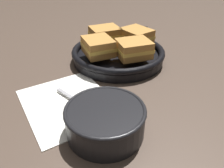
{
  "coord_description": "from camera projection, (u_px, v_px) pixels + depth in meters",
  "views": [
    {
      "loc": [
        0.32,
        -0.24,
        0.31
      ],
      "look_at": [
        -0.01,
        0.05,
        0.03
      ],
      "focal_mm": 35.0,
      "sensor_mm": 36.0,
      "label": 1
    }
  ],
  "objects": [
    {
      "name": "napkin",
      "position": [
        68.0,
        102.0,
        0.5
      ],
      "size": [
        0.25,
        0.22,
        0.0
      ],
      "color": "white",
      "rests_on": "ground_plane"
    },
    {
      "name": "sandwich_far_left",
      "position": [
        136.0,
        36.0,
        0.69
      ],
      "size": [
        0.09,
        0.08,
        0.05
      ],
      "rotation": [
        0.0,
        0.0,
        9.37
      ],
      "color": "#B27A38",
      "rests_on": "skillet"
    },
    {
      "name": "ground_plane",
      "position": [
        98.0,
        104.0,
        0.5
      ],
      "size": [
        4.0,
        4.0,
        0.0
      ],
      "primitive_type": "plane",
      "color": "#47382D"
    },
    {
      "name": "sandwich_near_right",
      "position": [
        134.0,
        49.0,
        0.6
      ],
      "size": [
        0.11,
        0.11,
        0.05
      ],
      "rotation": [
        0.0,
        0.0,
        7.47
      ],
      "color": "#B27A38",
      "rests_on": "skillet"
    },
    {
      "name": "spoon",
      "position": [
        85.0,
        106.0,
        0.48
      ],
      "size": [
        0.14,
        0.03,
        0.01
      ],
      "rotation": [
        0.0,
        0.0,
        0.11
      ],
      "color": "#9E9EA3",
      "rests_on": "napkin"
    },
    {
      "name": "skillet",
      "position": [
        118.0,
        54.0,
        0.68
      ],
      "size": [
        0.28,
        0.39,
        0.04
      ],
      "color": "black",
      "rests_on": "ground_plane"
    },
    {
      "name": "soup_bowl",
      "position": [
        105.0,
        119.0,
        0.41
      ],
      "size": [
        0.15,
        0.15,
        0.06
      ],
      "color": "black",
      "rests_on": "ground_plane"
    },
    {
      "name": "sandwich_far_right",
      "position": [
        105.0,
        34.0,
        0.7
      ],
      "size": [
        0.1,
        0.11,
        0.05
      ],
      "rotation": [
        0.0,
        0.0,
        10.69
      ],
      "color": "#B27A38",
      "rests_on": "skillet"
    },
    {
      "name": "sandwich_near_left",
      "position": [
        98.0,
        46.0,
        0.62
      ],
      "size": [
        0.11,
        0.1,
        0.05
      ],
      "rotation": [
        0.0,
        0.0,
        5.97
      ],
      "color": "#B27A38",
      "rests_on": "skillet"
    }
  ]
}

